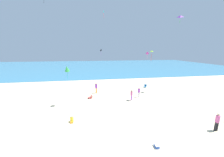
% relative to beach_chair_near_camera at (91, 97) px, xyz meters
% --- Properties ---
extents(ground_plane, '(120.00, 120.00, 0.00)m').
position_rel_beach_chair_near_camera_xyz_m(ground_plane, '(3.18, 0.87, -0.23)').
color(ground_plane, beige).
extents(ocean_water, '(120.00, 60.00, 0.05)m').
position_rel_beach_chair_near_camera_xyz_m(ocean_water, '(3.18, 42.59, -0.20)').
color(ocean_water, teal).
rests_on(ocean_water, ground_plane).
extents(beach_chair_near_camera, '(0.83, 0.78, 0.52)m').
position_rel_beach_chair_near_camera_xyz_m(beach_chair_near_camera, '(0.00, 0.00, 0.00)').
color(beach_chair_near_camera, '#D13D3D').
rests_on(beach_chair_near_camera, ground_plane).
extents(beach_chair_far_right, '(0.81, 0.82, 0.59)m').
position_rel_beach_chair_near_camera_xyz_m(beach_chair_far_right, '(10.72, 4.41, 0.02)').
color(beach_chair_far_right, '#2370B2').
rests_on(beach_chair_far_right, ground_plane).
extents(cooler_box, '(0.34, 0.50, 0.26)m').
position_rel_beach_chair_near_camera_xyz_m(cooler_box, '(4.92, -11.18, -0.10)').
color(cooler_box, '#2D56B7').
rests_on(cooler_box, ground_plane).
extents(person_0, '(0.34, 0.55, 0.68)m').
position_rel_beach_chair_near_camera_xyz_m(person_0, '(-1.88, -6.50, 0.03)').
color(person_0, yellow).
rests_on(person_0, ground_plane).
extents(person_1, '(0.40, 0.40, 1.76)m').
position_rel_beach_chair_near_camera_xyz_m(person_1, '(0.99, 2.35, 0.79)').
color(person_1, orange).
rests_on(person_1, ground_plane).
extents(person_2, '(0.40, 0.40, 1.71)m').
position_rel_beach_chair_near_camera_xyz_m(person_2, '(11.24, -10.13, 0.76)').
color(person_2, black).
rests_on(person_2, ground_plane).
extents(person_3, '(0.36, 0.36, 1.56)m').
position_rel_beach_chair_near_camera_xyz_m(person_3, '(7.45, -0.71, 0.67)').
color(person_3, white).
rests_on(person_3, ground_plane).
extents(person_5, '(0.41, 0.41, 1.52)m').
position_rel_beach_chair_near_camera_xyz_m(person_5, '(5.91, -1.78, 0.65)').
color(person_5, purple).
rests_on(person_5, ground_plane).
extents(kite_lime, '(0.41, 0.55, 1.52)m').
position_rel_beach_chair_near_camera_xyz_m(kite_lime, '(8.58, -1.82, 6.81)').
color(kite_lime, '#99DB33').
extents(kite_black, '(0.38, 0.64, 1.79)m').
position_rel_beach_chair_near_camera_xyz_m(kite_black, '(2.96, 15.89, 6.89)').
color(kite_black, black).
extents(kite_purple, '(1.00, 0.94, 1.22)m').
position_rel_beach_chair_near_camera_xyz_m(kite_purple, '(14.60, 1.26, 12.24)').
color(kite_purple, purple).
extents(kite_green, '(0.62, 0.81, 1.75)m').
position_rel_beach_chair_near_camera_xyz_m(kite_green, '(-2.75, -2.20, 4.69)').
color(kite_green, green).
extents(kite_teal, '(0.18, 0.49, 1.57)m').
position_rel_beach_chair_near_camera_xyz_m(kite_teal, '(3.14, 9.34, 14.46)').
color(kite_teal, '#1EADAD').
extents(kite_magenta, '(0.57, 0.35, 1.32)m').
position_rel_beach_chair_near_camera_xyz_m(kite_magenta, '(11.20, 5.34, 6.33)').
color(kite_magenta, '#DB3DA8').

